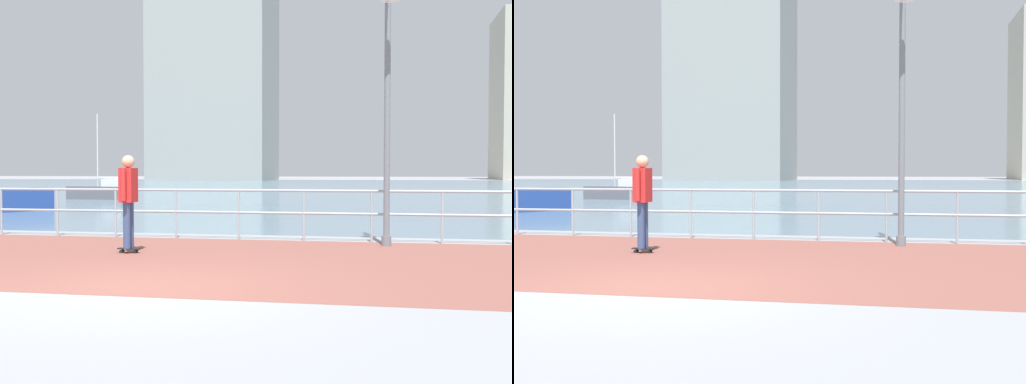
% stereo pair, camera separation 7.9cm
% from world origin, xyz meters
% --- Properties ---
extents(ground, '(220.00, 220.00, 0.00)m').
position_xyz_m(ground, '(0.00, 40.00, 0.00)').
color(ground, gray).
extents(brick_paving, '(28.00, 6.30, 0.01)m').
position_xyz_m(brick_paving, '(0.00, 2.58, 0.00)').
color(brick_paving, brown).
rests_on(brick_paving, ground).
extents(harbor_water, '(180.00, 88.00, 0.00)m').
position_xyz_m(harbor_water, '(0.00, 50.72, 0.00)').
color(harbor_water, slate).
rests_on(harbor_water, ground).
extents(waterfront_railing, '(25.25, 0.06, 1.08)m').
position_xyz_m(waterfront_railing, '(-0.00, 5.72, 0.75)').
color(waterfront_railing, '#9EADB7').
rests_on(waterfront_railing, ground).
extents(lamppost, '(0.36, 0.82, 5.53)m').
position_xyz_m(lamppost, '(3.10, 4.96, 3.06)').
color(lamppost, slate).
rests_on(lamppost, ground).
extents(skateboarder, '(0.40, 0.55, 1.75)m').
position_xyz_m(skateboarder, '(-1.46, 3.18, 1.05)').
color(skateboarder, black).
rests_on(skateboarder, ground).
extents(sailboat_teal, '(3.19, 1.23, 4.38)m').
position_xyz_m(sailboat_teal, '(-11.12, 23.05, 0.42)').
color(sailboat_teal, '#595960').
rests_on(sailboat_teal, ground).
extents(tower_beige, '(17.73, 15.86, 39.97)m').
position_xyz_m(tower_beige, '(-22.25, 89.81, 19.15)').
color(tower_beige, '#939993').
rests_on(tower_beige, ground).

